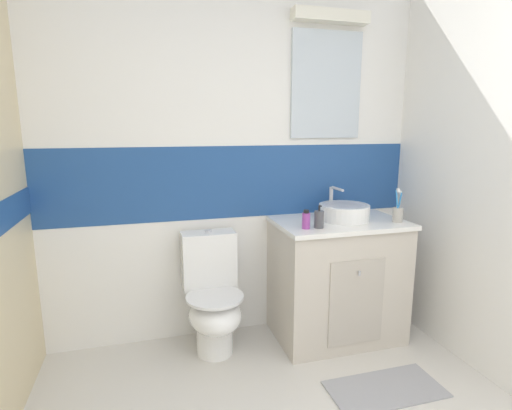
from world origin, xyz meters
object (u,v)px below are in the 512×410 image
(soap_dispenser, at_px, (319,219))
(toothbrush_cup, at_px, (398,213))
(toilet, at_px, (213,298))
(lotion_bottle_short, at_px, (306,220))
(sink_basin, at_px, (344,211))

(soap_dispenser, bearing_deg, toothbrush_cup, 0.35)
(toothbrush_cup, bearing_deg, toilet, 171.14)
(toothbrush_cup, bearing_deg, lotion_bottle_short, 179.90)
(toothbrush_cup, relative_size, lotion_bottle_short, 1.92)
(toilet, bearing_deg, toothbrush_cup, -8.86)
(lotion_bottle_short, bearing_deg, soap_dispenser, -3.06)
(sink_basin, height_order, toilet, sink_basin)
(soap_dispenser, relative_size, lotion_bottle_short, 1.25)
(toothbrush_cup, relative_size, soap_dispenser, 1.55)
(toothbrush_cup, distance_m, lotion_bottle_short, 0.66)
(sink_basin, bearing_deg, toilet, 177.88)
(toothbrush_cup, bearing_deg, soap_dispenser, -179.65)
(toilet, bearing_deg, sink_basin, -2.12)
(toilet, distance_m, lotion_bottle_short, 0.80)
(toothbrush_cup, height_order, soap_dispenser, toothbrush_cup)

